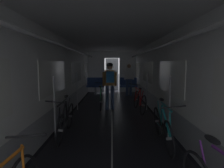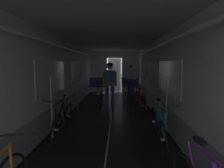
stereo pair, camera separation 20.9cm
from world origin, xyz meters
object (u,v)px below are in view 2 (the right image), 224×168
(person_cyclist_aisle, at_px, (110,81))
(bicycle_green_in_aisle, at_px, (101,98))
(bench_seat_far_left, at_px, (98,84))
(bench_seat_far_right, at_px, (130,84))
(person_standing_near_bench, at_px, (131,78))
(bicycle_black, at_px, (63,120))
(bicycle_teal, at_px, (159,127))
(bicycle_red, at_px, (139,101))

(person_cyclist_aisle, distance_m, bicycle_green_in_aisle, 0.81)
(bench_seat_far_left, distance_m, bench_seat_far_right, 1.80)
(person_cyclist_aisle, xyz_separation_m, person_standing_near_bench, (0.98, 2.95, -0.10))
(bicycle_green_in_aisle, distance_m, person_standing_near_bench, 3.05)
(bicycle_black, bearing_deg, person_standing_near_bench, 70.07)
(bench_seat_far_left, bearing_deg, bicycle_green_in_aisle, -81.14)
(bicycle_black, bearing_deg, bench_seat_far_left, 88.30)
(bench_seat_far_left, bearing_deg, bench_seat_far_right, 0.00)
(bench_seat_far_right, xyz_separation_m, bicycle_teal, (0.16, -6.23, -0.19))
(bench_seat_far_right, bearing_deg, bench_seat_far_left, 180.00)
(bench_seat_far_right, relative_size, person_cyclist_aisle, 0.57)
(bicycle_red, distance_m, person_standing_near_bench, 3.25)
(bench_seat_far_left, distance_m, bicycle_black, 5.83)
(bicycle_teal, bearing_deg, person_standing_near_bench, 91.51)
(bench_seat_far_left, relative_size, person_standing_near_bench, 0.58)
(bicycle_teal, xyz_separation_m, bicycle_green_in_aisle, (-1.48, 3.17, 0.00))
(bench_seat_far_right, bearing_deg, bicycle_green_in_aisle, -113.34)
(bicycle_black, height_order, person_standing_near_bench, person_standing_near_bench)
(bicycle_teal, distance_m, bicycle_green_in_aisle, 3.50)
(bench_seat_far_left, height_order, bicycle_red, bicycle_red)
(person_standing_near_bench, bearing_deg, bench_seat_far_right, 90.41)
(person_cyclist_aisle, bearing_deg, bicycle_green_in_aisle, 142.41)
(bench_seat_far_right, bearing_deg, person_cyclist_aisle, -106.40)
(bench_seat_far_left, bearing_deg, bicycle_black, -91.70)
(bench_seat_far_right, relative_size, bicycle_teal, 0.58)
(bicycle_green_in_aisle, height_order, person_standing_near_bench, person_standing_near_bench)
(bicycle_red, distance_m, bicycle_teal, 2.66)
(bicycle_green_in_aisle, bearing_deg, bicycle_red, -20.06)
(bench_seat_far_left, bearing_deg, bicycle_teal, -72.57)
(bicycle_red, height_order, bicycle_teal, bicycle_red)
(bench_seat_far_right, relative_size, bicycle_green_in_aisle, 0.58)
(person_cyclist_aisle, height_order, bicycle_green_in_aisle, person_cyclist_aisle)
(bicycle_teal, distance_m, person_cyclist_aisle, 3.20)
(bicycle_teal, height_order, person_standing_near_bench, person_standing_near_bench)
(bench_seat_far_right, xyz_separation_m, bicycle_green_in_aisle, (-1.32, -3.06, -0.18))
(bench_seat_far_right, height_order, person_cyclist_aisle, person_cyclist_aisle)
(bicycle_teal, xyz_separation_m, person_cyclist_aisle, (-1.14, 2.91, 0.69))
(bench_seat_far_right, relative_size, bicycle_red, 0.58)
(bicycle_black, xyz_separation_m, bicycle_green_in_aisle, (0.65, 2.76, 0.00))
(bench_seat_far_left, relative_size, bicycle_black, 0.58)
(bicycle_green_in_aisle, bearing_deg, bicycle_black, -103.26)
(bicycle_red, xyz_separation_m, person_standing_near_bench, (-0.07, 3.20, 0.60))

